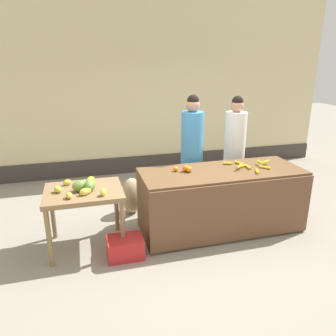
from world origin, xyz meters
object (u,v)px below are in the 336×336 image
object	(u,v)px
vendor_woman_blue_shirt	(192,155)
produce_sack	(132,196)
vendor_woman_white_shirt	(234,151)
produce_crate	(125,247)

from	to	relation	value
vendor_woman_blue_shirt	produce_sack	size ratio (longest dim) A/B	3.17
vendor_woman_white_shirt	produce_crate	bearing A→B (deg)	-150.30
vendor_woman_white_shirt	produce_crate	size ratio (longest dim) A/B	4.11
vendor_woman_blue_shirt	produce_sack	bearing A→B (deg)	171.10
produce_sack	vendor_woman_blue_shirt	bearing A→B (deg)	-8.90
vendor_woman_blue_shirt	produce_sack	world-z (taller)	vendor_woman_blue_shirt
vendor_woman_blue_shirt	produce_sack	xyz separation A→B (m)	(-0.94, 0.15, -0.65)
vendor_woman_white_shirt	produce_sack	distance (m)	1.81
vendor_woman_white_shirt	vendor_woman_blue_shirt	bearing A→B (deg)	-174.33
vendor_woman_blue_shirt	produce_crate	size ratio (longest dim) A/B	4.22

